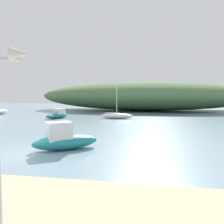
# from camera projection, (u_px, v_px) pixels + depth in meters

# --- Properties ---
(ground_plane) EXTENTS (120.00, 120.00, 0.00)m
(ground_plane) POSITION_uv_depth(u_px,v_px,m) (23.00, 154.00, 12.06)
(ground_plane) COLOR #7A99A8
(distant_hill) EXTENTS (36.23, 15.18, 4.85)m
(distant_hill) POSITION_uv_depth(u_px,v_px,m) (145.00, 96.00, 43.90)
(distant_hill) COLOR #517547
(distant_hill) RESTS_ON ground
(motorboat_far_right) EXTENTS (2.02, 3.90, 1.08)m
(motorboat_far_right) POSITION_uv_depth(u_px,v_px,m) (58.00, 115.00, 29.87)
(motorboat_far_right) COLOR teal
(motorboat_far_right) RESTS_ON ground
(motorboat_outer_mooring) EXTENTS (3.33, 2.98, 1.41)m
(motorboat_outer_mooring) POSITION_uv_depth(u_px,v_px,m) (64.00, 139.00, 12.99)
(motorboat_outer_mooring) COLOR teal
(motorboat_outer_mooring) RESTS_ON ground
(sailboat_near_shore) EXTENTS (3.74, 1.34, 4.12)m
(sailboat_near_shore) POSITION_uv_depth(u_px,v_px,m) (117.00, 116.00, 29.25)
(sailboat_near_shore) COLOR white
(sailboat_near_shore) RESTS_ON ground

